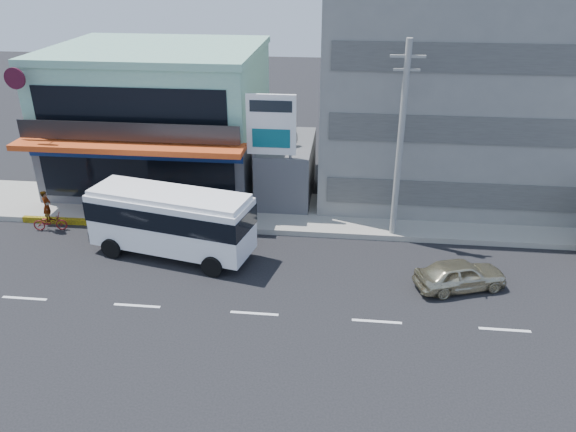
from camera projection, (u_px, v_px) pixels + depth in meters
The scene contains 11 objects.
ground at pixel (254, 313), 23.08m from camera, with size 120.00×120.00×0.00m, color black.
sidewalk at pixel (371, 217), 31.04m from camera, with size 70.00×5.00×0.30m, color gray.
shop_building at pixel (162, 120), 34.65m from camera, with size 12.40×11.70×8.00m.
concrete_building at pixel (464, 74), 32.51m from camera, with size 16.00×12.00×14.00m, color gray.
gap_structure at pixel (287, 170), 33.09m from camera, with size 3.00×6.00×3.50m, color #47484C.
satellite_dish at pixel (285, 146), 31.40m from camera, with size 1.50×1.50×0.15m, color slate.
billboard at pixel (271, 132), 29.25m from camera, with size 2.60×0.18×6.90m.
utility_pole_near at pixel (400, 143), 26.90m from camera, with size 1.60×0.30×10.00m.
minibus at pixel (171, 218), 26.72m from camera, with size 8.22×4.14×3.29m.
sedan at pixel (460, 275), 24.53m from camera, with size 1.61×4.00×1.36m, color beige.
motorcycle_rider at pixel (49, 217), 29.60m from camera, with size 1.83×0.90×2.25m.
Camera 1 is at (3.48, -18.81, 13.60)m, focal length 35.00 mm.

